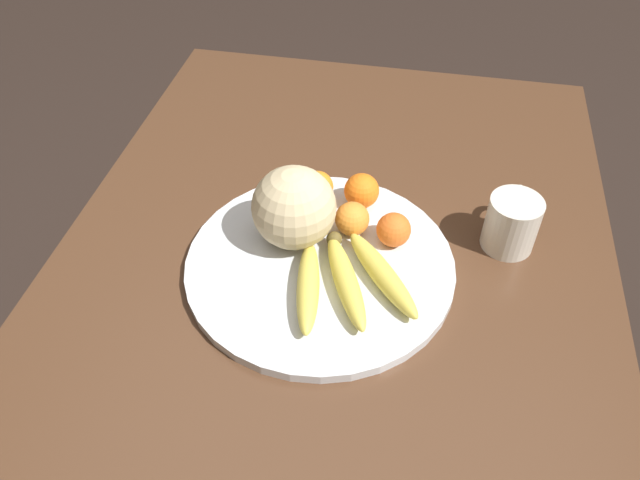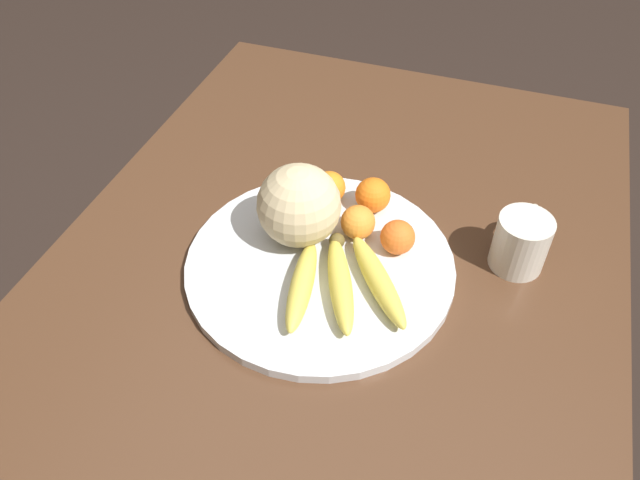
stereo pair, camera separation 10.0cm
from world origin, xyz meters
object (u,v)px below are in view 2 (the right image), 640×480
object	(u,v)px
kitchen_table	(337,288)
ceramic_mug	(521,242)
banana_bunch	(341,282)
orange_front_right	(398,237)
fruit_bowl	(320,264)
orange_mid_center	(358,222)
orange_back_left	(329,187)
orange_front_left	(373,195)
melon	(299,205)

from	to	relation	value
kitchen_table	ceramic_mug	world-z (taller)	ceramic_mug
banana_bunch	orange_front_right	world-z (taller)	orange_front_right
fruit_bowl	orange_front_right	size ratio (longest dim) A/B	7.64
kitchen_table	fruit_bowl	xyz separation A→B (m)	(-0.05, 0.02, 0.10)
kitchen_table	banana_bunch	size ratio (longest dim) A/B	5.45
orange_mid_center	fruit_bowl	bearing A→B (deg)	153.57
kitchen_table	orange_back_left	xyz separation A→B (m)	(0.11, 0.05, 0.14)
orange_front_right	fruit_bowl	bearing A→B (deg)	121.18
orange_front_left	orange_mid_center	world-z (taller)	orange_front_left
banana_bunch	orange_back_left	distance (m)	0.22
fruit_bowl	orange_front_right	xyz separation A→B (m)	(0.07, -0.11, 0.04)
orange_front_left	fruit_bowl	bearing A→B (deg)	163.64
fruit_bowl	orange_mid_center	world-z (taller)	orange_mid_center
orange_front_right	orange_back_left	bearing A→B (deg)	60.32
fruit_bowl	banana_bunch	world-z (taller)	banana_bunch
fruit_bowl	orange_front_left	xyz separation A→B (m)	(0.16, -0.05, 0.04)
fruit_bowl	orange_front_right	bearing A→B (deg)	-58.82
fruit_bowl	orange_front_right	distance (m)	0.14
melon	orange_back_left	xyz separation A→B (m)	(0.11, -0.02, -0.04)
banana_bunch	orange_front_right	xyz separation A→B (m)	(0.12, -0.06, 0.01)
banana_bunch	orange_front_right	distance (m)	0.13
kitchen_table	melon	world-z (taller)	melon
orange_mid_center	orange_back_left	size ratio (longest dim) A/B	1.01
kitchen_table	fruit_bowl	distance (m)	0.11
fruit_bowl	orange_mid_center	xyz separation A→B (m)	(0.08, -0.04, 0.04)
melon	ceramic_mug	distance (m)	0.37
fruit_bowl	banana_bunch	size ratio (longest dim) A/B	1.91
kitchen_table	orange_front_right	distance (m)	0.17
orange_front_right	kitchen_table	bearing A→B (deg)	103.26
banana_bunch	orange_mid_center	world-z (taller)	orange_mid_center
fruit_bowl	orange_front_left	world-z (taller)	orange_front_left
banana_bunch	orange_front_right	size ratio (longest dim) A/B	4.01
ceramic_mug	orange_front_left	bearing A→B (deg)	82.79
kitchen_table	banana_bunch	distance (m)	0.16
kitchen_table	orange_front_right	xyz separation A→B (m)	(0.02, -0.10, 0.14)
orange_front_left	ceramic_mug	distance (m)	0.26
orange_front_right	melon	bearing A→B (deg)	97.38
orange_back_left	melon	bearing A→B (deg)	170.56
orange_front_left	orange_back_left	world-z (taller)	orange_front_left
banana_bunch	orange_back_left	bearing A→B (deg)	179.78
kitchen_table	orange_front_right	size ratio (longest dim) A/B	21.85
kitchen_table	banana_bunch	bearing A→B (deg)	-159.38
melon	orange_back_left	world-z (taller)	melon
orange_front_left	orange_mid_center	xyz separation A→B (m)	(-0.07, 0.01, -0.00)
ceramic_mug	orange_back_left	bearing A→B (deg)	84.94
banana_bunch	orange_front_left	bearing A→B (deg)	158.13
orange_front_left	ceramic_mug	world-z (taller)	ceramic_mug
banana_bunch	orange_front_left	size ratio (longest dim) A/B	3.71
orange_front_right	orange_mid_center	distance (m)	0.07
ceramic_mug	banana_bunch	bearing A→B (deg)	123.65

